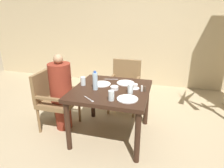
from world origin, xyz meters
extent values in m
plane|color=tan|center=(0.00, 0.00, 0.00)|extent=(16.00, 16.00, 0.00)
cube|color=#C6B289|center=(0.00, 2.30, 1.40)|extent=(8.00, 0.06, 2.80)
cube|color=#331E14|center=(0.00, 0.00, 0.71)|extent=(1.01, 1.01, 0.05)
cylinder|color=#331E14|center=(-0.45, -0.45, 0.34)|extent=(0.07, 0.07, 0.68)
cylinder|color=#331E14|center=(0.45, -0.45, 0.34)|extent=(0.07, 0.07, 0.68)
cylinder|color=#331E14|center=(-0.45, 0.45, 0.34)|extent=(0.07, 0.07, 0.68)
cylinder|color=#331E14|center=(0.45, 0.45, 0.34)|extent=(0.07, 0.07, 0.68)
cube|color=brown|center=(-0.82, 0.00, 0.43)|extent=(0.51, 0.51, 0.07)
cube|color=brown|center=(-1.05, 0.00, 0.68)|extent=(0.05, 0.51, 0.42)
cube|color=brown|center=(-0.82, 0.23, 0.58)|extent=(0.46, 0.04, 0.04)
cube|color=brown|center=(-0.82, -0.23, 0.58)|extent=(0.46, 0.04, 0.04)
cylinder|color=brown|center=(-0.60, 0.22, 0.20)|extent=(0.04, 0.04, 0.39)
cylinder|color=brown|center=(-0.60, -0.22, 0.20)|extent=(0.04, 0.04, 0.39)
cylinder|color=brown|center=(-1.04, 0.22, 0.20)|extent=(0.04, 0.04, 0.39)
cylinder|color=brown|center=(-1.04, -0.22, 0.20)|extent=(0.04, 0.04, 0.39)
cylinder|color=maroon|center=(-0.76, 0.00, 0.23)|extent=(0.24, 0.24, 0.46)
cylinder|color=maroon|center=(-0.76, 0.00, 0.75)|extent=(0.32, 0.32, 0.56)
sphere|color=tan|center=(-0.76, 0.00, 1.09)|extent=(0.13, 0.13, 0.13)
cube|color=brown|center=(0.00, 0.82, 0.43)|extent=(0.51, 0.51, 0.07)
cube|color=brown|center=(0.00, 1.05, 0.68)|extent=(0.51, 0.05, 0.42)
cube|color=brown|center=(0.23, 0.82, 0.58)|extent=(0.04, 0.46, 0.04)
cube|color=brown|center=(-0.23, 0.82, 0.58)|extent=(0.04, 0.46, 0.04)
cylinder|color=brown|center=(0.22, 0.60, 0.20)|extent=(0.04, 0.04, 0.39)
cylinder|color=brown|center=(-0.22, 0.60, 0.20)|extent=(0.04, 0.04, 0.39)
cylinder|color=brown|center=(0.22, 1.04, 0.20)|extent=(0.04, 0.04, 0.39)
cylinder|color=brown|center=(-0.22, 1.04, 0.20)|extent=(0.04, 0.04, 0.39)
cylinder|color=white|center=(-0.17, 0.13, 0.74)|extent=(0.25, 0.25, 0.01)
cylinder|color=white|center=(0.28, -0.27, 0.74)|extent=(0.25, 0.25, 0.01)
cylinder|color=white|center=(0.15, 0.26, 0.74)|extent=(0.25, 0.25, 0.01)
cylinder|color=white|center=(0.31, 0.10, 0.74)|extent=(0.12, 0.12, 0.01)
cylinder|color=white|center=(0.31, 0.10, 0.77)|extent=(0.07, 0.07, 0.06)
cylinder|color=white|center=(0.05, -0.02, 0.76)|extent=(0.11, 0.11, 0.05)
cylinder|color=silver|center=(-0.19, -0.08, 0.85)|extent=(0.07, 0.07, 0.23)
cylinder|color=#3359B2|center=(-0.19, -0.08, 0.98)|extent=(0.04, 0.04, 0.03)
cylinder|color=silver|center=(-0.42, 0.03, 0.79)|extent=(0.07, 0.07, 0.12)
cylinder|color=silver|center=(0.10, -0.35, 0.79)|extent=(0.07, 0.07, 0.12)
cylinder|color=silver|center=(0.28, -0.08, 0.79)|extent=(0.07, 0.07, 0.12)
cylinder|color=white|center=(0.41, 0.03, 0.77)|extent=(0.03, 0.03, 0.08)
cylinder|color=#4C3D2D|center=(0.45, 0.03, 0.77)|extent=(0.03, 0.03, 0.07)
cube|color=silver|center=(-0.17, -0.38, 0.74)|extent=(0.15, 0.11, 0.00)
cube|color=silver|center=(-0.10, -0.44, 0.74)|extent=(0.04, 0.04, 0.00)
cube|color=silver|center=(-0.12, 0.37, 0.74)|extent=(0.18, 0.05, 0.00)
cube|color=silver|center=(-0.03, 0.39, 0.74)|extent=(0.06, 0.03, 0.00)
camera|label=1|loc=(0.69, -2.40, 1.74)|focal=32.00mm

